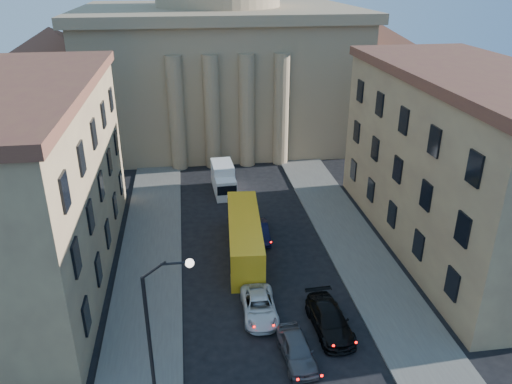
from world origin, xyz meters
TOP-DOWN VIEW (x-y plane):
  - sidewalk_left at (-8.50, 18.00)m, footprint 5.00×60.00m
  - sidewalk_right at (8.50, 18.00)m, footprint 5.00×60.00m
  - church at (0.00, 55.47)m, footprint 68.02×28.76m
  - building_left at (-17.00, 22.00)m, footprint 11.60×26.60m
  - building_right at (17.00, 22.00)m, footprint 11.60×26.60m
  - street_lamp at (-6.97, 8.00)m, footprint 2.62×0.44m
  - car_left_mid at (-0.80, 14.46)m, footprint 2.38×4.94m
  - car_right_mid at (3.50, 12.33)m, footprint 2.47×5.46m
  - car_right_far at (0.80, 9.95)m, footprint 2.01×4.47m
  - car_right_distant at (0.80, 24.80)m, footprint 1.56×4.20m
  - city_bus at (-0.80, 22.56)m, footprint 3.35×11.27m
  - box_truck at (-1.46, 35.20)m, footprint 2.30×5.41m

SIDE VIEW (x-z plane):
  - sidewalk_left at x=-8.50m, z-range 0.00..0.15m
  - sidewalk_right at x=8.50m, z-range 0.00..0.15m
  - car_left_mid at x=-0.80m, z-range 0.00..1.36m
  - car_right_distant at x=0.80m, z-range 0.00..1.37m
  - car_right_far at x=0.80m, z-range 0.00..1.49m
  - car_right_mid at x=3.50m, z-range 0.00..1.55m
  - box_truck at x=-1.46m, z-range -0.08..2.85m
  - city_bus at x=-0.80m, z-range 0.12..3.25m
  - street_lamp at x=-6.97m, z-range 0.87..9.70m
  - building_left at x=-17.00m, z-range 0.07..14.77m
  - building_right at x=17.00m, z-range 0.07..14.77m
  - church at x=0.00m, z-range -6.42..30.18m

